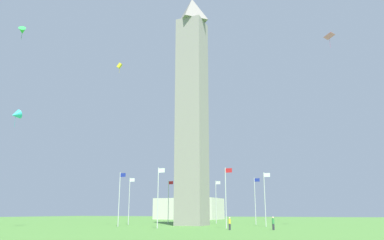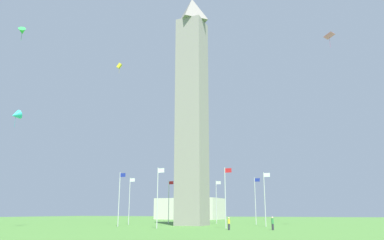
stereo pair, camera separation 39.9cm
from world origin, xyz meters
TOP-DOWN VIEW (x-y plane):
  - ground_plane at (0.00, 0.00)m, footprint 260.00×260.00m
  - obelisk_monument at (0.00, 0.00)m, footprint 4.92×4.92m
  - flagpole_n at (13.15, 0.00)m, footprint 1.12×0.14m
  - flagpole_ne at (9.31, 9.26)m, footprint 1.12×0.14m
  - flagpole_e at (0.06, 13.10)m, footprint 1.12×0.14m
  - flagpole_se at (-9.20, 9.26)m, footprint 1.12×0.14m
  - flagpole_s at (-13.04, 0.00)m, footprint 1.12×0.14m
  - flagpole_sw at (-9.20, -9.26)m, footprint 1.12×0.14m
  - flagpole_w at (0.06, -13.10)m, footprint 1.12×0.14m
  - flagpole_nw at (9.31, -9.26)m, footprint 1.12×0.14m
  - person_yellow_shirt at (11.13, -13.73)m, footprint 0.32×0.32m
  - person_green_shirt at (16.50, -11.62)m, footprint 0.32×0.32m
  - kite_yellow_box at (-9.18, -11.16)m, footprint 0.99×0.69m
  - kite_cyan_delta at (-21.58, -20.94)m, footprint 1.73×1.97m
  - kite_pink_diamond at (25.44, -0.01)m, footprint 2.02×2.05m
  - kite_green_delta at (-18.58, -24.18)m, footprint 1.78×1.82m
  - distant_building at (-23.08, 52.87)m, footprint 20.26×12.58m

SIDE VIEW (x-z plane):
  - ground_plane at x=0.00m, z-range 0.00..0.00m
  - person_yellow_shirt at x=11.13m, z-range -0.01..1.63m
  - person_green_shirt at x=16.50m, z-range -0.01..1.72m
  - distant_building at x=-23.08m, z-range 0.00..6.66m
  - flagpole_n at x=13.15m, z-range 0.40..9.20m
  - flagpole_ne at x=9.31m, z-range 0.40..9.20m
  - flagpole_e at x=0.06m, z-range 0.40..9.20m
  - flagpole_se at x=-9.20m, z-range 0.40..9.20m
  - flagpole_s at x=-13.04m, z-range 0.40..9.20m
  - flagpole_sw at x=-9.20m, z-range 0.40..9.20m
  - flagpole_w at x=0.06m, z-range 0.40..9.20m
  - flagpole_nw at x=9.31m, z-range 0.40..9.20m
  - kite_cyan_delta at x=-21.58m, z-range 15.84..18.78m
  - obelisk_monument at x=0.00m, z-range 0.00..44.69m
  - kite_yellow_box at x=-9.18m, z-range 26.41..28.28m
  - kite_green_delta at x=-18.58m, z-range 28.58..30.86m
  - kite_pink_diamond at x=25.44m, z-range 30.27..32.70m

